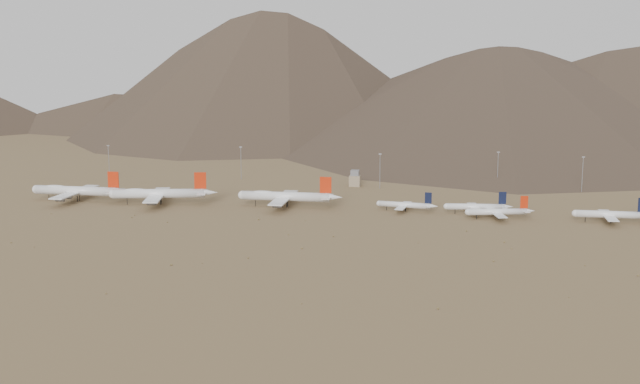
% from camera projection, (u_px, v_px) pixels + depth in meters
% --- Properties ---
extents(ground, '(3000.00, 3000.00, 0.00)m').
position_uv_depth(ground, '(278.00, 218.00, 484.19)').
color(ground, olive).
rests_on(ground, ground).
extents(mountain_ridge, '(4400.00, 1000.00, 300.00)m').
position_uv_depth(mountain_ridge, '(403.00, 18.00, 1328.96)').
color(mountain_ridge, '#4D3A2E').
rests_on(mountain_ridge, ground).
extents(widebody_west, '(69.68, 53.21, 20.70)m').
position_uv_depth(widebody_west, '(77.00, 191.00, 535.28)').
color(widebody_west, white).
rests_on(widebody_west, ground).
extents(widebody_centre, '(70.04, 55.03, 21.12)m').
position_uv_depth(widebody_centre, '(159.00, 193.00, 524.04)').
color(widebody_centre, white).
rests_on(widebody_centre, ground).
extents(widebody_east, '(68.49, 52.44, 20.33)m').
position_uv_depth(widebody_east, '(286.00, 196.00, 515.35)').
color(widebody_east, white).
rests_on(widebody_east, ground).
extents(narrowbody_a, '(39.02, 28.31, 12.91)m').
position_uv_depth(narrowbody_a, '(406.00, 205.00, 501.50)').
color(narrowbody_a, white).
rests_on(narrowbody_a, ground).
extents(narrowbody_b, '(42.50, 30.79, 14.05)m').
position_uv_depth(narrowbody_b, '(477.00, 207.00, 493.94)').
color(narrowbody_b, white).
rests_on(narrowbody_b, ground).
extents(narrowbody_c, '(41.70, 30.71, 14.01)m').
position_uv_depth(narrowbody_c, '(499.00, 212.00, 479.12)').
color(narrowbody_c, white).
rests_on(narrowbody_c, ground).
extents(narrowbody_d, '(46.82, 33.45, 15.44)m').
position_uv_depth(narrowbody_d, '(612.00, 214.00, 468.79)').
color(narrowbody_d, white).
rests_on(narrowbody_d, ground).
extents(control_tower, '(8.00, 8.00, 12.00)m').
position_uv_depth(control_tower, '(355.00, 179.00, 594.07)').
color(control_tower, gray).
rests_on(control_tower, ground).
extents(mast_far_west, '(2.00, 0.60, 25.70)m').
position_uv_depth(mast_far_west, '(109.00, 160.00, 633.63)').
color(mast_far_west, gray).
rests_on(mast_far_west, ground).
extents(mast_west, '(2.00, 0.60, 25.70)m').
position_uv_depth(mast_west, '(241.00, 161.00, 623.85)').
color(mast_west, gray).
rests_on(mast_west, ground).
extents(mast_centre, '(2.00, 0.60, 25.70)m').
position_uv_depth(mast_centre, '(380.00, 169.00, 583.10)').
color(mast_centre, gray).
rests_on(mast_centre, ground).
extents(mast_east, '(2.00, 0.60, 25.70)m').
position_uv_depth(mast_east, '(498.00, 167.00, 593.51)').
color(mast_east, gray).
rests_on(mast_east, ground).
extents(mast_far_east, '(2.00, 0.60, 25.70)m').
position_uv_depth(mast_far_east, '(583.00, 173.00, 567.12)').
color(mast_far_east, gray).
rests_on(mast_far_east, ground).
extents(desert_scrub, '(425.71, 169.17, 0.86)m').
position_uv_depth(desert_scrub, '(246.00, 245.00, 415.25)').
color(desert_scrub, olive).
rests_on(desert_scrub, ground).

